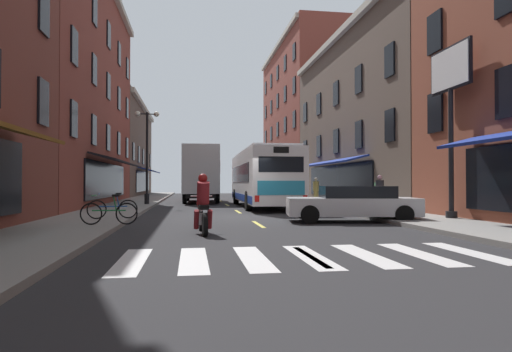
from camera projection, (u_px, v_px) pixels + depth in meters
The scene contains 17 objects.
ground_plane at pixel (246, 218), 18.18m from camera, with size 34.80×80.00×0.10m, color #28282B.
lane_centre_dashes at pixel (246, 217), 17.93m from camera, with size 0.14×73.90×0.01m.
crosswalk_near at pixel (310, 256), 8.29m from camera, with size 7.10×2.80×0.01m.
sidewalk_left at pixel (98, 216), 17.31m from camera, with size 3.00×80.00×0.14m, color gray.
sidewalk_right at pixel (379, 213), 19.05m from camera, with size 3.00×80.00×0.14m, color gray.
storefront_row_right at pixel (495, 45), 19.76m from camera, with size 9.44×79.90×17.04m.
billboard_sign at pixel (451, 90), 15.79m from camera, with size 0.40×2.40×6.22m.
transit_bus at pixel (262, 178), 25.18m from camera, with size 2.74×11.50×3.24m.
box_truck at pixel (202, 174), 31.19m from camera, with size 2.68×8.35×3.86m.
sedan_near at pixel (199, 190), 41.77m from camera, with size 2.04×4.31×1.36m.
sedan_mid at pixel (353, 203), 15.69m from camera, with size 4.83×2.44×1.29m.
motorcycle_rider at pixel (203, 208), 12.07m from camera, with size 0.62×2.07×1.66m.
bicycle_near at pixel (113, 208), 15.36m from camera, with size 1.69×0.50×0.91m.
bicycle_mid at pixel (109, 213), 13.14m from camera, with size 1.71×0.48×0.91m.
pedestrian_near at pixel (380, 192), 19.32m from camera, with size 0.36×0.50×1.61m.
pedestrian_mid at pixel (316, 190), 26.71m from camera, with size 0.36×0.36×1.58m.
street_lamp_twin at pixel (147, 153), 25.98m from camera, with size 1.42×0.32×5.53m.
Camera 1 is at (-2.24, -18.07, 1.41)m, focal length 30.62 mm.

